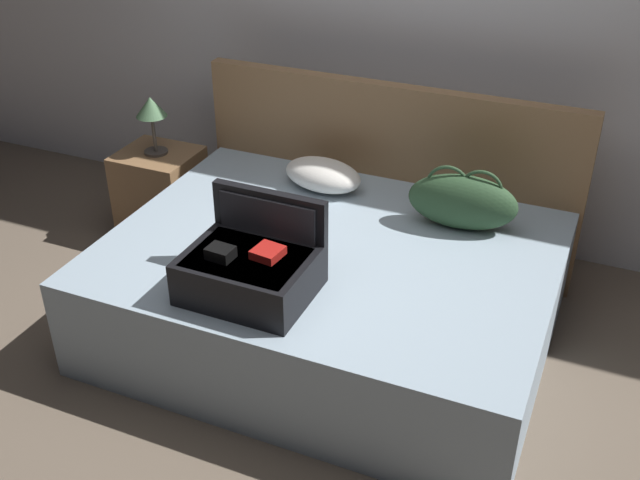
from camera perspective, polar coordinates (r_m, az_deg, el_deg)
ground_plane at (r=3.53m, az=-1.84°, el=-10.69°), size 12.00×12.00×0.00m
back_wall at (r=4.31m, az=7.49°, el=16.71°), size 8.00×0.10×2.60m
bed at (r=3.66m, az=0.73°, el=-3.88°), size 2.06×1.57×0.51m
headboard at (r=4.20m, az=5.08°, el=4.97°), size 2.10×0.08×1.03m
hard_case_large at (r=3.16m, az=-5.23°, el=-2.09°), size 0.53×0.44×0.39m
duffel_bag at (r=3.67m, az=10.68°, el=2.88°), size 0.54×0.24×0.32m
pillow_near_headboard at (r=4.01m, az=0.22°, el=4.93°), size 0.48×0.34×0.15m
nightstand at (r=4.62m, az=-11.86°, el=3.46°), size 0.44×0.40×0.53m
table_lamp at (r=4.41m, az=-12.59°, el=9.48°), size 0.18×0.18×0.34m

